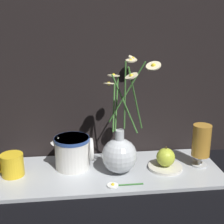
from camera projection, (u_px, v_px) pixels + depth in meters
name	position (u px, v px, depth m)	size (l,w,h in m)	color
ground_plane	(109.00, 174.00, 1.08)	(6.00, 6.00, 0.00)	black
shelf	(109.00, 172.00, 1.08)	(0.77, 0.29, 0.01)	#B2B7BC
backdrop_wall	(104.00, 8.00, 1.07)	(1.27, 0.02, 1.10)	black
vase_with_flowers	(120.00, 152.00, 1.05)	(0.18, 0.24, 0.39)	silver
yellow_mug	(12.00, 165.00, 1.04)	(0.09, 0.08, 0.08)	yellow
ceramic_pitcher	(73.00, 151.00, 1.08)	(0.15, 0.12, 0.12)	white
tea_glass	(201.00, 141.00, 1.09)	(0.06, 0.06, 0.15)	silver
saucer_plate	(165.00, 167.00, 1.09)	(0.12, 0.12, 0.01)	silver
orange_fruit	(166.00, 157.00, 1.08)	(0.06, 0.06, 0.07)	#B7C638
loose_daisy	(116.00, 185.00, 0.98)	(0.12, 0.04, 0.01)	#336B2D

